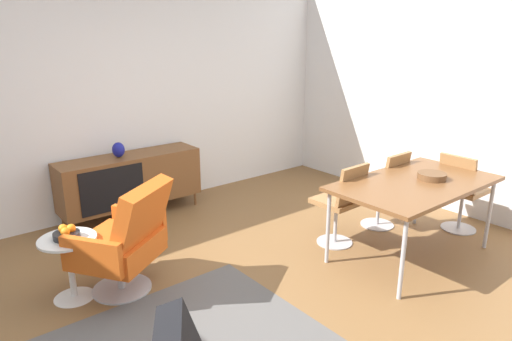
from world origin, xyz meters
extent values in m
plane|color=brown|center=(0.00, 0.00, 0.00)|extent=(8.32, 8.32, 0.00)
cube|color=white|center=(0.00, 2.60, 1.40)|extent=(6.80, 0.12, 2.80)
cube|color=white|center=(3.20, 0.00, 1.40)|extent=(0.12, 5.60, 2.80)
cube|color=brown|center=(0.14, 2.30, 0.44)|extent=(1.60, 0.44, 0.56)
cube|color=black|center=(-0.16, 2.08, 0.44)|extent=(0.70, 0.01, 0.48)
cylinder|color=brown|center=(-0.60, 2.13, 0.08)|extent=(0.03, 0.03, 0.16)
cylinder|color=brown|center=(0.88, 2.13, 0.08)|extent=(0.03, 0.03, 0.16)
cylinder|color=brown|center=(-0.60, 2.47, 0.08)|extent=(0.03, 0.03, 0.16)
cylinder|color=brown|center=(0.88, 2.47, 0.08)|extent=(0.03, 0.03, 0.16)
ellipsoid|color=navy|center=(0.03, 2.30, 0.80)|extent=(0.14, 0.14, 0.17)
cube|color=brown|center=(1.77, -0.30, 0.72)|extent=(1.60, 0.90, 0.04)
cylinder|color=#B7B7BC|center=(1.05, -0.69, 0.35)|extent=(0.04, 0.04, 0.70)
cylinder|color=#B7B7BC|center=(2.49, -0.69, 0.35)|extent=(0.04, 0.04, 0.70)
cylinder|color=#B7B7BC|center=(1.05, 0.09, 0.35)|extent=(0.04, 0.04, 0.70)
cylinder|color=#B7B7BC|center=(2.49, 0.09, 0.35)|extent=(0.04, 0.04, 0.70)
cylinder|color=brown|center=(1.94, -0.35, 0.77)|extent=(0.26, 0.26, 0.06)
cube|color=#9E7042|center=(1.42, 0.32, 0.45)|extent=(0.41, 0.41, 0.05)
cube|color=#9E7042|center=(1.42, 0.14, 0.67)|extent=(0.38, 0.10, 0.38)
cylinder|color=#B7B7BC|center=(1.42, 0.32, 0.21)|extent=(0.04, 0.04, 0.42)
cylinder|color=#B7B7BC|center=(1.42, 0.32, 0.01)|extent=(0.36, 0.36, 0.01)
cube|color=#9E7042|center=(2.72, -0.30, 0.45)|extent=(0.40, 0.40, 0.05)
cube|color=#9E7042|center=(2.54, -0.30, 0.67)|extent=(0.09, 0.38, 0.38)
cylinder|color=#B7B7BC|center=(2.72, -0.30, 0.21)|extent=(0.04, 0.04, 0.42)
cylinder|color=#B7B7BC|center=(2.72, -0.30, 0.01)|extent=(0.36, 0.36, 0.01)
cube|color=#9E7042|center=(2.12, 0.32, 0.45)|extent=(0.40, 0.40, 0.05)
cube|color=#9E7042|center=(2.12, 0.14, 0.67)|extent=(0.38, 0.09, 0.38)
cylinder|color=#B7B7BC|center=(2.12, 0.32, 0.21)|extent=(0.04, 0.04, 0.42)
cylinder|color=#B7B7BC|center=(2.12, 0.32, 0.01)|extent=(0.36, 0.36, 0.01)
cube|color=#D85919|center=(-0.62, 0.84, 0.38)|extent=(0.81, 0.80, 0.20)
cube|color=#D85919|center=(-0.49, 0.64, 0.69)|extent=(0.65, 0.56, 0.51)
cube|color=#D85919|center=(-0.35, 1.02, 0.46)|extent=(0.33, 0.45, 0.28)
cube|color=#D85919|center=(-0.90, 0.66, 0.46)|extent=(0.33, 0.45, 0.28)
cylinder|color=#B7B7BC|center=(-0.62, 0.84, 0.14)|extent=(0.06, 0.06, 0.28)
cylinder|color=#B7B7BC|center=(-0.62, 0.84, 0.01)|extent=(0.48, 0.48, 0.02)
cylinder|color=white|center=(-0.97, 0.97, 0.51)|extent=(0.44, 0.44, 0.02)
cylinder|color=white|center=(-0.97, 0.97, 0.25)|extent=(0.05, 0.05, 0.50)
cone|color=white|center=(-0.97, 0.97, 0.01)|extent=(0.32, 0.32, 0.02)
cylinder|color=#262628|center=(-0.97, 0.97, 0.55)|extent=(0.20, 0.20, 0.05)
sphere|color=orange|center=(-0.93, 0.97, 0.59)|extent=(0.07, 0.07, 0.07)
sphere|color=orange|center=(-0.98, 1.01, 0.59)|extent=(0.07, 0.07, 0.07)
sphere|color=orange|center=(-0.99, 0.93, 0.59)|extent=(0.07, 0.07, 0.07)
camera|label=1|loc=(-1.85, -2.45, 2.05)|focal=31.95mm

